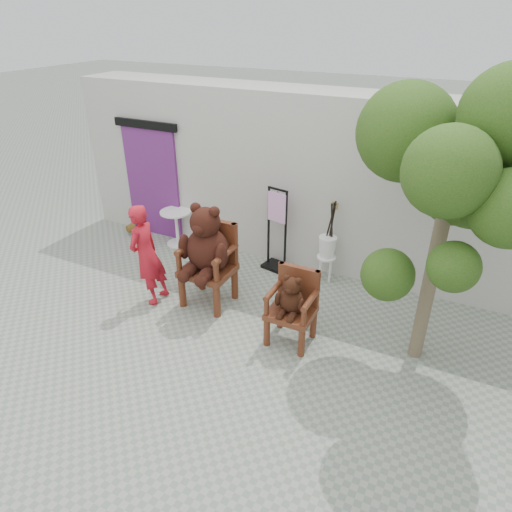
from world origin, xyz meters
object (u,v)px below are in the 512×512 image
Objects in this scene: chair_big at (207,250)px; display_stand at (277,239)px; chair_small at (293,301)px; person at (147,255)px; stool_bucket at (327,246)px; cafe_table at (177,224)px; tree at (455,165)px.

chair_big is 1.10× the size of display_stand.
chair_small is 2.43m from person.
stool_bucket is (2.33, 1.80, -0.15)m from person.
cafe_table is (-1.63, 1.45, -0.49)m from chair_big.
chair_small is at bearing 88.32° from person.
tree is (4.79, -1.16, 2.17)m from cafe_table.
chair_big is 0.96m from person.
stool_bucket is at bearing 146.01° from tree.
tree is (1.72, -1.16, 1.97)m from stool_bucket.
person is 4.49m from tree.
person reaches higher than cafe_table.
tree reaches higher than stool_bucket.
display_stand is at bearing -179.64° from stool_bucket.
person is at bearing -116.75° from display_stand.
display_stand is (2.14, -0.00, 0.14)m from cafe_table.
chair_big is 1.55× the size of chair_small.
chair_small is at bearing -86.98° from stool_bucket.
tree is at bearing -33.99° from stool_bucket.
display_stand is (-1.02, 1.75, -0.06)m from chair_small.
chair_small is 1.53× the size of cafe_table.
chair_small is 2.03m from display_stand.
person is (-0.89, -0.35, -0.14)m from chair_big.
stool_bucket is at bearing 45.25° from chair_big.
chair_big is 2.07m from stool_bucket.
chair_big reaches higher than chair_small.
chair_small is at bearing -159.91° from tree.
tree reaches higher than display_stand.
tree reaches higher than chair_small.
stool_bucket is at bearing 93.02° from chair_small.
cafe_table is (-3.16, 1.76, -0.20)m from chair_small.
person is 2.29m from display_stand.
display_stand is at bearing 70.42° from chair_big.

